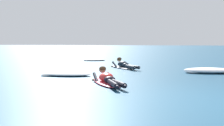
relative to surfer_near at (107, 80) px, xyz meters
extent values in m
plane|color=navy|center=(2.76, 8.05, -0.14)|extent=(120.00, 120.00, 0.00)
ellipsoid|color=#E54C66|center=(-0.05, 0.10, -0.10)|extent=(1.43, 2.16, 0.07)
ellipsoid|color=#E54C66|center=(-0.48, 1.00, -0.09)|extent=(0.28, 0.27, 0.06)
ellipsoid|color=red|center=(-0.07, 0.14, 0.06)|extent=(0.67, 0.82, 0.35)
ellipsoid|color=black|center=(0.11, -0.23, 0.03)|extent=(0.43, 0.40, 0.20)
cylinder|color=black|center=(0.29, -0.80, 0.00)|extent=(0.46, 0.87, 0.14)
ellipsoid|color=black|center=(0.46, -1.21, 0.00)|extent=(0.18, 0.24, 0.08)
cylinder|color=black|center=(0.44, -0.73, 0.00)|extent=(0.55, 0.84, 0.14)
ellipsoid|color=black|center=(0.65, -1.12, 0.00)|extent=(0.18, 0.24, 0.08)
cylinder|color=black|center=(-0.43, 0.40, -0.02)|extent=(0.32, 0.55, 0.33)
sphere|color=tan|center=(-0.59, 0.74, -0.12)|extent=(0.09, 0.09, 0.09)
cylinder|color=black|center=(-0.03, 0.57, -0.02)|extent=(0.32, 0.55, 0.33)
sphere|color=tan|center=(-0.18, 0.89, -0.12)|extent=(0.09, 0.09, 0.09)
sphere|color=tan|center=(-0.25, 0.52, 0.25)|extent=(0.21, 0.21, 0.21)
ellipsoid|color=#47331E|center=(-0.24, 0.50, 0.28)|extent=(0.28, 0.27, 0.16)
ellipsoid|color=silver|center=(-0.18, 5.16, -0.10)|extent=(1.60, 2.09, 0.07)
ellipsoid|color=silver|center=(-0.73, 6.02, -0.09)|extent=(0.27, 0.27, 0.06)
ellipsoid|color=black|center=(-0.21, 5.20, 0.06)|extent=(0.67, 0.74, 0.34)
ellipsoid|color=black|center=(-0.02, 4.90, 0.03)|extent=(0.44, 0.42, 0.20)
cylinder|color=black|center=(0.24, 4.35, 0.00)|extent=(0.56, 0.85, 0.14)
ellipsoid|color=black|center=(0.46, 3.96, 0.00)|extent=(0.20, 0.24, 0.08)
cylinder|color=black|center=(0.37, 4.43, 0.00)|extent=(0.64, 0.81, 0.14)
ellipsoid|color=black|center=(0.64, 4.07, 0.00)|extent=(0.20, 0.24, 0.08)
cylinder|color=black|center=(-0.58, 5.38, -0.02)|extent=(0.39, 0.54, 0.34)
sphere|color=tan|center=(-0.79, 5.70, -0.12)|extent=(0.09, 0.09, 0.09)
cylinder|color=black|center=(-0.20, 5.60, -0.02)|extent=(0.39, 0.54, 0.34)
sphere|color=tan|center=(-0.39, 5.90, -0.12)|extent=(0.09, 0.09, 0.09)
sphere|color=tan|center=(-0.41, 5.51, 0.25)|extent=(0.21, 0.21, 0.21)
ellipsoid|color=#47331E|center=(-0.40, 5.50, 0.28)|extent=(0.29, 0.29, 0.16)
ellipsoid|color=white|center=(3.43, 3.64, -0.03)|extent=(1.97, 1.03, 0.22)
ellipsoid|color=white|center=(3.90, 3.80, -0.06)|extent=(0.75, 0.55, 0.16)
ellipsoid|color=white|center=(2.86, 3.51, -0.08)|extent=(0.70, 0.47, 0.12)
ellipsoid|color=white|center=(-1.86, 1.80, -0.06)|extent=(1.87, 0.79, 0.15)
ellipsoid|color=white|center=(-1.40, 1.93, -0.09)|extent=(0.73, 0.50, 0.10)
ellipsoid|color=white|center=(-2.42, 1.72, -0.10)|extent=(0.76, 0.61, 0.08)
ellipsoid|color=white|center=(-2.62, 9.97, -0.08)|extent=(1.71, 1.47, 0.12)
ellipsoid|color=white|center=(-2.34, 10.25, -0.09)|extent=(0.71, 0.71, 0.09)
ellipsoid|color=white|center=(-2.97, 9.71, -0.10)|extent=(0.62, 0.61, 0.07)
camera|label=1|loc=(1.55, -8.70, 1.16)|focal=48.36mm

